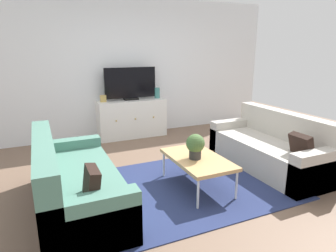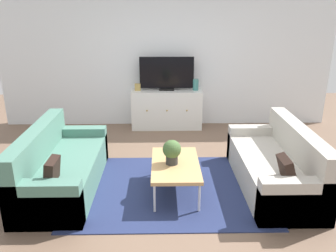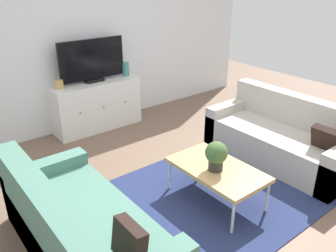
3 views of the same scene
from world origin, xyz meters
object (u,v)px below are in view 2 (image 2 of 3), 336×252
Objects in this scene: couch_left_side at (58,169)px; tv_console at (167,109)px; potted_plant at (172,151)px; flat_screen_tv at (167,74)px; glass_vase at (196,85)px; couch_right_side at (279,167)px; mantel_clock at (138,87)px; coffee_table at (175,165)px.

couch_left_side reaches higher than tv_console.
potted_plant is 0.31× the size of flat_screen_tv.
flat_screen_tv reaches higher than tv_console.
couch_left_side is at bearing -130.03° from glass_vase.
glass_vase reaches higher than couch_left_side.
flat_screen_tv is at bearing 58.91° from couch_left_side.
couch_right_side is at bearing -59.24° from flat_screen_tv.
flat_screen_tv is at bearing 120.76° from couch_right_side.
couch_left_side is 1.40× the size of tv_console.
glass_vase is (-0.87, 2.37, 0.58)m from couch_right_side.
couch_left_side is 14.45× the size of mantel_clock.
mantel_clock is (-0.57, 2.51, 0.23)m from potted_plant.
tv_console is at bearing 91.61° from coffee_table.
couch_left_side is at bearing -121.31° from tv_console.
tv_console is 6.32× the size of glass_vase.
coffee_table is at bearing -88.41° from flat_screen_tv.
tv_console is at bearing -90.00° from flat_screen_tv.
potted_plant is at bearing -77.12° from mantel_clock.
flat_screen_tv is (-0.00, 0.02, 0.69)m from tv_console.
couch_left_side is 6.03× the size of potted_plant.
mantel_clock is (-1.10, 0.00, -0.04)m from glass_vase.
glass_vase is at bearing 79.10° from coffee_table.
tv_console is at bearing 90.55° from potted_plant.
mantel_clock is at bearing 129.77° from couch_right_side.
glass_vase reaches higher than potted_plant.
potted_plant is (1.47, -0.14, 0.30)m from couch_left_side.
mantel_clock is at bearing 69.38° from couch_left_side.
couch_right_side is at bearing -69.78° from glass_vase.
couch_left_side is at bearing 175.36° from coffee_table.
couch_left_side is 1.52m from coffee_table.
couch_right_side is at bearing 5.69° from potted_plant.
potted_plant is 2.59m from mantel_clock.
coffee_table is (-1.36, -0.12, 0.10)m from couch_right_side.
mantel_clock is (-0.62, 2.50, 0.44)m from coffee_table.
flat_screen_tv is at bearing 177.92° from glass_vase.
couch_left_side is 2.59m from mantel_clock.
couch_right_side is 14.45× the size of mantel_clock.
flat_screen_tv reaches higher than couch_right_side.
coffee_table is 4.77× the size of glass_vase.
glass_vase reaches higher than coffee_table.
couch_left_side is 1.84× the size of flat_screen_tv.
mantel_clock is at bearing 103.96° from coffee_table.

